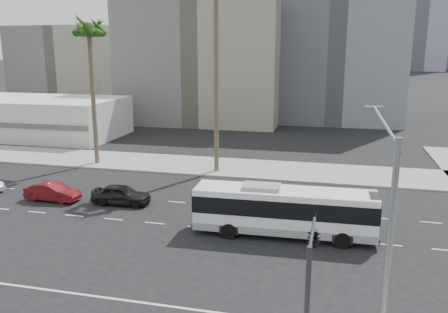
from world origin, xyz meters
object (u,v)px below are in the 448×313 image
(car_a, at_px, (121,194))
(streetlight_corner, at_px, (386,236))
(traffic_signal, at_px, (313,241))
(city_bus, at_px, (284,210))
(palm_mid, at_px, (89,31))
(car_b, at_px, (52,192))

(car_a, bearing_deg, streetlight_corner, -133.24)
(car_a, bearing_deg, traffic_signal, -136.47)
(car_a, xyz_separation_m, streetlight_corner, (17.25, -14.68, 4.43))
(city_bus, relative_size, traffic_signal, 2.10)
(streetlight_corner, bearing_deg, palm_mid, 127.12)
(car_a, relative_size, streetlight_corner, 0.48)
(streetlight_corner, relative_size, traffic_signal, 1.72)
(traffic_signal, height_order, palm_mid, palm_mid)
(traffic_signal, relative_size, palm_mid, 0.37)
(streetlight_corner, relative_size, palm_mid, 0.64)
(city_bus, bearing_deg, traffic_signal, -79.96)
(car_b, bearing_deg, car_a, -83.34)
(car_b, relative_size, streetlight_corner, 0.46)
(city_bus, bearing_deg, car_b, 170.09)
(car_a, relative_size, car_b, 1.04)
(palm_mid, bearing_deg, traffic_signal, -47.71)
(palm_mid, bearing_deg, car_b, -78.08)
(car_b, bearing_deg, traffic_signal, -122.04)
(car_b, height_order, traffic_signal, traffic_signal)
(car_a, xyz_separation_m, traffic_signal, (14.77, -14.08, 3.72))
(city_bus, bearing_deg, streetlight_corner, -69.32)
(city_bus, xyz_separation_m, traffic_signal, (2.25, -10.97, 2.78))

